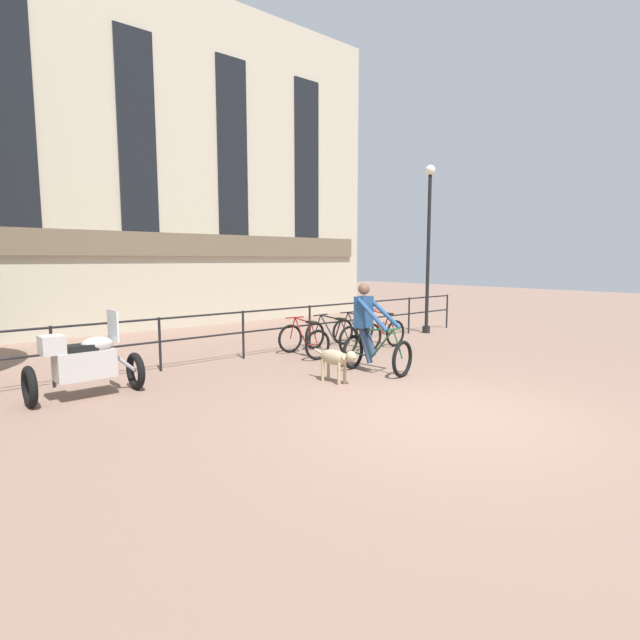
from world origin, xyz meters
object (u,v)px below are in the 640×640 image
Objects in this scene: parked_bicycle_mid_left at (331,337)px; street_lamp at (429,241)px; cyclist_with_bike at (371,333)px; parked_bicycle_far_end at (380,330)px; dog at (336,358)px; parked_bicycle_mid_right at (357,333)px; parked_motorcycle at (84,363)px; parked_bicycle_near_lamp at (304,340)px.

street_lamp reaches higher than parked_bicycle_mid_left.
parked_bicycle_far_end is (2.51, 2.05, -0.41)m from cyclist_with_bike.
dog is 0.86× the size of parked_bicycle_mid_left.
dog is 0.91× the size of parked_bicycle_far_end.
parked_bicycle_mid_left is at bearing 4.39° from parked_bicycle_mid_right.
parked_motorcycle is 5.54m from parked_bicycle_mid_left.
cyclist_with_bike is at bearing 55.11° from parked_bicycle_mid_right.
dog is at bearing -179.97° from cyclist_with_bike.
street_lamp is (4.98, 0.41, 2.32)m from parked_bicycle_near_lamp.
parked_bicycle_mid_right is (1.67, 2.05, -0.41)m from cyclist_with_bike.
cyclist_with_bike is 1.45× the size of parked_bicycle_mid_left.
parked_bicycle_mid_right is at bearing -176.15° from parked_bicycle_near_lamp.
parked_motorcycle is 1.52× the size of parked_bicycle_far_end.
street_lamp is at bearing -171.47° from parked_bicycle_near_lamp.
parked_motorcycle reaches higher than parked_bicycle_mid_left.
cyclist_with_bike is at bearing 93.74° from parked_bicycle_near_lamp.
parked_bicycle_far_end is at bearing -176.15° from parked_bicycle_near_lamp.
street_lamp is (6.06, 2.65, 2.24)m from dog.
parked_bicycle_near_lamp is 2.50m from parked_bicycle_far_end.
parked_bicycle_mid_right is at bearing 34.87° from dog.
dog is 6.99m from street_lamp.
parked_bicycle_mid_left is 1.02× the size of parked_bicycle_mid_right.
street_lamp is at bearing -168.59° from parked_bicycle_mid_right.
street_lamp is at bearing 15.83° from cyclist_with_bike.
parked_bicycle_mid_right is 1.04× the size of parked_bicycle_far_end.
parked_bicycle_near_lamp is (4.69, 0.38, -0.20)m from parked_motorcycle.
cyclist_with_bike is 2.25m from parked_bicycle_mid_left.
cyclist_with_bike reaches higher than dog.
parked_bicycle_mid_right is at bearing -172.97° from street_lamp.
parked_motorcycle is 9.93m from street_lamp.
parked_bicycle_near_lamp is 1.00× the size of parked_bicycle_mid_right.
parked_motorcycle is (-4.69, 1.66, -0.20)m from cyclist_with_bike.
cyclist_with_bike is at bearing -110.25° from parked_motorcycle.
parked_bicycle_far_end is at bearing -175.61° from parked_bicycle_mid_right.
parked_bicycle_mid_left is 0.24× the size of street_lamp.
parked_bicycle_near_lamp is 0.84m from parked_bicycle_mid_left.
cyclist_with_bike reaches higher than parked_bicycle_near_lamp.
parked_bicycle_near_lamp and parked_bicycle_far_end have the same top height.
street_lamp is (4.14, 0.41, 2.32)m from parked_bicycle_mid_left.
parked_bicycle_mid_right is at bearing -87.27° from parked_motorcycle.
dog is at bearing 43.53° from parked_bicycle_mid_right.
parked_motorcycle is 1.46× the size of parked_bicycle_near_lamp.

